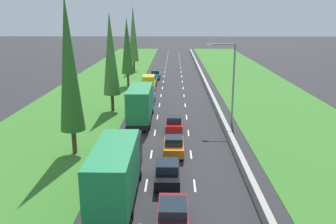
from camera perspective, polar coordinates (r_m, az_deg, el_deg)
name	(u,v)px	position (r m, az deg, el deg)	size (l,w,h in m)	color
ground_plane	(173,85)	(63.85, 0.76, 4.33)	(300.00, 300.00, 0.00)	#28282B
grass_verge_left	(101,84)	(65.13, -10.47, 4.31)	(14.00, 140.00, 0.04)	#387528
grass_verge_right	(254,85)	(65.39, 13.47, 4.19)	(14.00, 140.00, 0.04)	#387528
median_barrier	(205,82)	(64.01, 5.89, 4.67)	(0.44, 120.00, 0.85)	#9E9B93
lane_markings	(173,85)	(63.85, 0.76, 4.34)	(3.64, 116.00, 0.01)	white
maroon_sedan_centre_lane	(173,215)	(21.44, 0.79, -16.02)	(1.82, 4.50, 1.64)	maroon
green_box_truck_left_lane	(117,172)	(23.64, -8.08, -9.31)	(2.46, 9.40, 4.18)	black
yellow_hatchback_left_lane	(130,144)	(32.18, -6.08, -5.10)	(1.74, 3.90, 1.72)	yellow
black_sedan_centre_lane	(167,172)	(26.69, -0.08, -9.43)	(1.82, 4.50, 1.64)	black
green_box_truck_left_lane_fourth	(141,103)	(41.20, -4.31, 1.41)	(2.46, 9.40, 4.18)	black
orange_hatchback_centre_lane	(174,146)	(31.69, 0.93, -5.33)	(1.74, 3.90, 1.72)	orange
red_hatchback_centre_lane	(174,124)	(37.99, 0.96, -1.84)	(1.74, 3.90, 1.72)	red
blue_sedan_left_lane	(148,97)	(50.56, -3.14, 2.39)	(1.82, 4.50, 1.64)	#1E47B7
yellow_van_left_lane	(149,84)	(56.68, -3.06, 4.38)	(1.96, 4.90, 2.82)	yellow
grey_hatchback_left_lane	(152,80)	(63.69, -2.53, 5.06)	(1.74, 3.90, 1.72)	slate
teal_sedan_left_lane	(156,74)	(70.00, -1.98, 5.95)	(1.82, 4.50, 1.64)	teal
poplar_tree_second	(69,65)	(31.40, -15.40, 7.21)	(2.14, 2.14, 13.66)	#4C3823
poplar_tree_third	(111,54)	(45.49, -9.06, 9.01)	(2.11, 2.11, 12.36)	#4C3823
poplar_tree_fourth	(127,46)	(62.12, -6.48, 10.33)	(2.09, 2.09, 11.62)	#4C3823
poplar_tree_fifth	(133,34)	(79.20, -5.50, 12.14)	(2.14, 2.14, 13.78)	#4C3823
street_light_mast	(231,77)	(40.57, 9.85, 5.41)	(3.20, 0.28, 9.00)	gray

